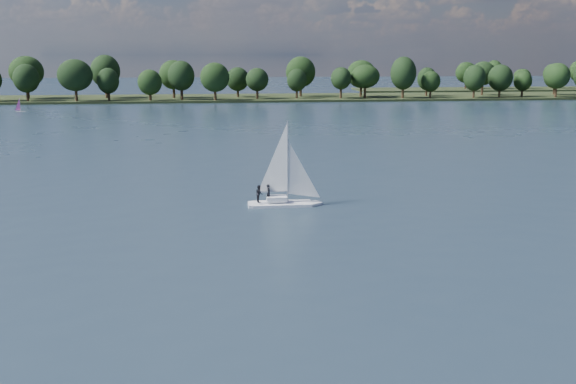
{
  "coord_description": "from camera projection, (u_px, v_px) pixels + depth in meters",
  "views": [
    {
      "loc": [
        -15.97,
        -28.24,
        16.02
      ],
      "look_at": [
        -8.62,
        34.41,
        2.5
      ],
      "focal_mm": 40.0,
      "sensor_mm": 36.0,
      "label": 1
    }
  ],
  "objects": [
    {
      "name": "treeline",
      "position": [
        210.0,
        77.0,
        231.82
      ],
      "size": [
        562.31,
        74.05,
        17.82
      ],
      "color": "black",
      "rests_on": "ground"
    },
    {
      "name": "dinghy_pink",
      "position": [
        20.0,
        108.0,
        183.16
      ],
      "size": [
        2.8,
        1.4,
        4.3
      ],
      "rotation": [
        0.0,
        0.0,
        0.13
      ],
      "color": "silver",
      "rests_on": "ground"
    },
    {
      "name": "far_shore",
      "position": [
        256.0,
        99.0,
        238.49
      ],
      "size": [
        660.0,
        40.0,
        1.5
      ],
      "primitive_type": "cube",
      "color": "black",
      "rests_on": "ground"
    },
    {
      "name": "sailboat",
      "position": [
        281.0,
        182.0,
        68.72
      ],
      "size": [
        7.33,
        2.07,
        9.64
      ],
      "rotation": [
        0.0,
        0.0,
        0.0
      ],
      "color": "white",
      "rests_on": "ground"
    },
    {
      "name": "ground",
      "position": [
        293.0,
        136.0,
        129.72
      ],
      "size": [
        700.0,
        700.0,
        0.0
      ],
      "primitive_type": "plane",
      "color": "#233342",
      "rests_on": "ground"
    }
  ]
}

